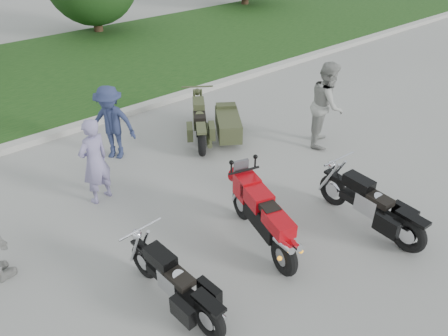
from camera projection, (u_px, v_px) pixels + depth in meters
ground at (242, 260)px, 7.03m from camera, size 80.00×80.00×0.00m
curb at (84, 125)px, 10.91m from camera, size 60.00×0.30×0.15m
grass_strip at (28, 78)px, 13.62m from camera, size 60.00×8.00×0.14m
sportbike_red at (263, 216)px, 7.05m from camera, size 0.75×2.06×1.00m
cruiser_left at (178, 286)px, 6.05m from camera, size 0.43×2.06×0.79m
cruiser_right at (374, 208)px, 7.48m from camera, size 0.38×2.21×0.85m
cruiser_sidecar at (217, 124)px, 10.23m from camera, size 1.74×2.05×0.85m
person_stripe at (95, 161)px, 7.97m from camera, size 0.70×0.55×1.70m
person_grey at (327, 104)px, 9.80m from camera, size 1.20×1.16×1.94m
person_denim at (111, 123)px, 9.32m from camera, size 1.16×1.22×1.66m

